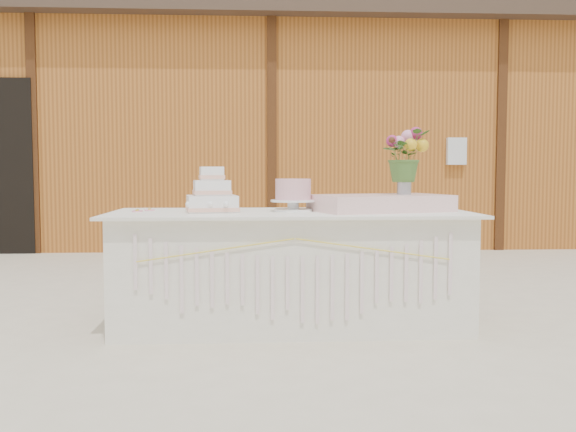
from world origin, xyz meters
name	(u,v)px	position (x,y,z in m)	size (l,w,h in m)	color
ground	(290,325)	(0.00, 0.00, 0.00)	(80.00, 80.00, 0.00)	beige
barn	(267,131)	(-0.01, 5.99, 1.68)	(12.60, 4.60, 3.30)	#AE6524
cake_table	(291,268)	(0.00, 0.00, 0.39)	(2.40, 1.00, 0.77)	white
wedding_cake	(212,197)	(-0.52, 0.00, 0.87)	(0.38, 0.38, 0.30)	white
pink_cake_stand	(293,193)	(0.02, 0.04, 0.89)	(0.30, 0.30, 0.22)	white
satin_runner	(381,203)	(0.61, 0.01, 0.83)	(0.88, 0.51, 0.11)	#FFD0CD
flower_vase	(404,185)	(0.79, 0.09, 0.95)	(0.10, 0.10, 0.13)	#B4B4B9
bouquet	(405,149)	(0.79, 0.09, 1.19)	(0.32, 0.28, 0.36)	#3F6729
loose_flowers	(146,210)	(-0.97, 0.08, 0.78)	(0.14, 0.33, 0.02)	pink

